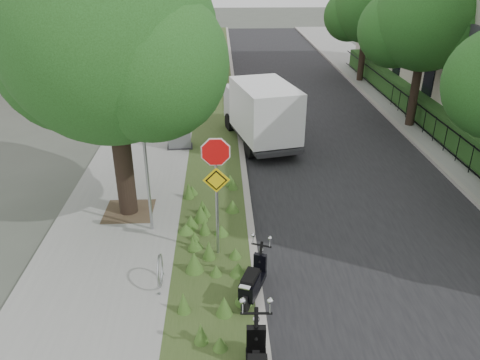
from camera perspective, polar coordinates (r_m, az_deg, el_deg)
The scene contains 19 objects.
ground at distance 11.59m, azimuth 4.39°, elevation -10.81°, with size 120.00×120.00×0.00m, color #4C5147.
sidewalk_near at distance 20.62m, azimuth -10.68°, elevation 6.07°, with size 3.50×60.00×0.12m, color gray.
verge at distance 20.40m, azimuth -2.98°, elevation 6.28°, with size 2.00×60.00×0.12m, color #364A1F.
kerb_near at distance 20.41m, azimuth -0.15°, elevation 6.34°, with size 0.20×60.00×0.13m, color #9E9991.
road at distance 20.86m, azimuth 9.56°, elevation 6.23°, with size 7.00×60.00×0.01m, color black.
kerb_far at distance 21.82m, azimuth 18.66°, elevation 6.27°, with size 0.20×60.00×0.13m, color #9E9991.
footpath_far at distance 22.49m, azimuth 22.73°, elevation 6.16°, with size 3.20×60.00×0.12m, color gray.
street_tree_main at distance 12.57m, azimuth -15.92°, elevation 15.31°, with size 6.21×5.54×7.66m.
bare_post at distance 12.17m, azimuth -11.40°, elevation 2.17°, with size 0.08×0.08×4.00m.
bike_hoop at distance 10.84m, azimuth -9.74°, elevation -10.85°, with size 0.06×0.78×0.77m.
sign_assembly at distance 10.82m, azimuth -2.93°, elevation 0.77°, with size 0.94×0.08×3.22m.
fence_far at distance 21.90m, azimuth 20.61°, elevation 7.72°, with size 0.04×24.00×1.00m.
hedge_far at distance 22.18m, azimuth 22.29°, elevation 7.65°, with size 1.00×24.00×1.10m, color #1F4518.
brick_building at distance 32.39m, azimuth -18.30°, elevation 19.98°, with size 9.40×10.40×8.30m.
far_tree_b at distance 21.09m, azimuth 21.49°, elevation 17.33°, with size 4.83×4.31×6.56m.
far_tree_c at distance 28.61m, azimuth 15.10°, elevation 19.20°, with size 4.37×3.89×5.93m.
scooter_far at distance 10.32m, azimuth 1.48°, elevation -12.69°, with size 0.71×1.50×0.75m.
box_truck at distance 18.44m, azimuth 2.59°, elevation 8.50°, with size 2.86×5.02×2.14m.
utility_cabinet at distance 18.16m, azimuth -7.42°, elevation 5.83°, with size 1.01×0.70×1.29m.
Camera 1 is at (-1.26, -9.21, 6.93)m, focal length 35.00 mm.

